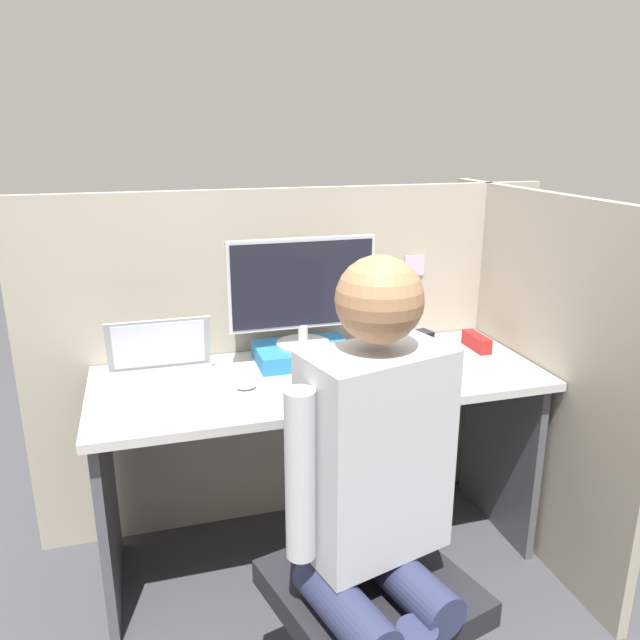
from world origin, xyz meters
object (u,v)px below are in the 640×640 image
(monitor, at_px, (302,290))
(stapler, at_px, (477,342))
(carrot_toy, at_px, (415,376))
(coffee_mug, at_px, (399,342))
(office_chair, at_px, (368,536))
(paper_box, at_px, (303,353))
(laptop, at_px, (161,369))
(person, at_px, (377,489))

(monitor, height_order, stapler, monitor)
(carrot_toy, xyz_separation_m, coffee_mug, (0.07, 0.29, 0.02))
(monitor, height_order, office_chair, monitor)
(stapler, bearing_deg, monitor, 174.64)
(paper_box, distance_m, stapler, 0.69)
(stapler, xyz_separation_m, coffee_mug, (-0.31, 0.05, 0.01))
(paper_box, distance_m, carrot_toy, 0.43)
(paper_box, relative_size, coffee_mug, 4.28)
(paper_box, height_order, laptop, laptop)
(laptop, relative_size, person, 0.27)
(office_chair, bearing_deg, monitor, 88.62)
(person, bearing_deg, stapler, 48.57)
(carrot_toy, bearing_deg, monitor, 135.76)
(paper_box, height_order, person, person)
(monitor, relative_size, laptop, 1.55)
(office_chair, relative_size, person, 0.77)
(office_chair, bearing_deg, stapler, 44.51)
(carrot_toy, xyz_separation_m, person, (-0.37, -0.60, -0.01))
(paper_box, bearing_deg, office_chair, -91.39)
(stapler, height_order, coffee_mug, coffee_mug)
(laptop, distance_m, person, 0.96)
(laptop, distance_m, coffee_mug, 0.89)
(paper_box, relative_size, office_chair, 0.34)
(stapler, bearing_deg, paper_box, 174.87)
(carrot_toy, relative_size, coffee_mug, 1.80)
(laptop, distance_m, carrot_toy, 0.86)
(coffee_mug, bearing_deg, paper_box, 178.85)
(carrot_toy, relative_size, person, 0.11)
(stapler, bearing_deg, carrot_toy, -147.18)
(laptop, height_order, coffee_mug, laptop)
(stapler, xyz_separation_m, carrot_toy, (-0.37, -0.24, -0.01))
(monitor, xyz_separation_m, carrot_toy, (0.31, -0.30, -0.25))
(paper_box, xyz_separation_m, office_chair, (-0.02, -0.75, -0.26))
(laptop, relative_size, carrot_toy, 2.39)
(laptop, xyz_separation_m, stapler, (1.19, -0.01, -0.01))
(paper_box, bearing_deg, carrot_toy, -43.98)
(paper_box, relative_size, monitor, 0.64)
(laptop, height_order, stapler, laptop)
(person, bearing_deg, laptop, 118.09)
(laptop, xyz_separation_m, office_chair, (0.49, -0.70, -0.27))
(carrot_toy, bearing_deg, laptop, 163.07)
(office_chair, height_order, coffee_mug, office_chair)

